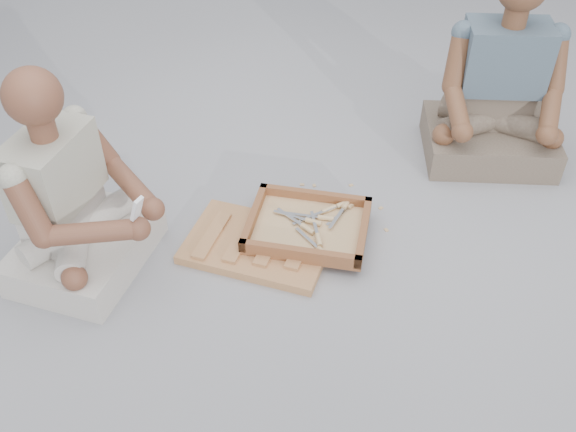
% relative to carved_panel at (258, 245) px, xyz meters
% --- Properties ---
extents(ground, '(60.00, 60.00, 0.00)m').
position_rel_carved_panel_xyz_m(ground, '(0.20, -0.24, -0.02)').
color(ground, '#A4A4A9').
rests_on(ground, ground).
extents(carved_panel, '(0.65, 0.49, 0.04)m').
position_rel_carved_panel_xyz_m(carved_panel, '(0.00, 0.00, 0.00)').
color(carved_panel, '#AC7A42').
rests_on(carved_panel, ground).
extents(tool_tray, '(0.52, 0.43, 0.07)m').
position_rel_carved_panel_xyz_m(tool_tray, '(0.20, 0.10, 0.04)').
color(tool_tray, brown).
rests_on(tool_tray, carved_panel).
extents(chisel_0, '(0.08, 0.22, 0.02)m').
position_rel_carved_panel_xyz_m(chisel_0, '(0.25, 0.02, 0.06)').
color(chisel_0, silver).
rests_on(chisel_0, tool_tray).
extents(chisel_1, '(0.22, 0.07, 0.02)m').
position_rel_carved_panel_xyz_m(chisel_1, '(0.20, 0.12, 0.06)').
color(chisel_1, silver).
rests_on(chisel_1, tool_tray).
extents(chisel_2, '(0.09, 0.21, 0.02)m').
position_rel_carved_panel_xyz_m(chisel_2, '(0.35, 0.24, 0.06)').
color(chisel_2, silver).
rests_on(chisel_2, tool_tray).
extents(chisel_3, '(0.19, 0.15, 0.02)m').
position_rel_carved_panel_xyz_m(chisel_3, '(0.19, 0.08, 0.06)').
color(chisel_3, silver).
rests_on(chisel_3, tool_tray).
extents(chisel_4, '(0.17, 0.17, 0.02)m').
position_rel_carved_panel_xyz_m(chisel_4, '(0.27, -0.04, 0.05)').
color(chisel_4, silver).
rests_on(chisel_4, tool_tray).
extents(chisel_5, '(0.18, 0.16, 0.02)m').
position_rel_carved_panel_xyz_m(chisel_5, '(0.26, 0.20, 0.05)').
color(chisel_5, silver).
rests_on(chisel_5, tool_tray).
extents(chisel_6, '(0.13, 0.19, 0.02)m').
position_rel_carved_panel_xyz_m(chisel_6, '(0.37, 0.25, 0.05)').
color(chisel_6, silver).
rests_on(chisel_6, tool_tray).
extents(chisel_7, '(0.18, 0.15, 0.02)m').
position_rel_carved_panel_xyz_m(chisel_7, '(0.32, 0.25, 0.06)').
color(chisel_7, silver).
rests_on(chisel_7, tool_tray).
extents(chisel_8, '(0.22, 0.03, 0.02)m').
position_rel_carved_panel_xyz_m(chisel_8, '(0.25, 0.16, 0.05)').
color(chisel_8, silver).
rests_on(chisel_8, tool_tray).
extents(wood_chip_0, '(0.02, 0.02, 0.00)m').
position_rel_carved_panel_xyz_m(wood_chip_0, '(0.13, 0.46, -0.02)').
color(wood_chip_0, tan).
rests_on(wood_chip_0, ground).
extents(wood_chip_1, '(0.02, 0.02, 0.00)m').
position_rel_carved_panel_xyz_m(wood_chip_1, '(0.30, 0.03, -0.02)').
color(wood_chip_1, tan).
rests_on(wood_chip_1, ground).
extents(wood_chip_2, '(0.02, 0.02, 0.00)m').
position_rel_carved_panel_xyz_m(wood_chip_2, '(-0.01, 0.28, -0.02)').
color(wood_chip_2, tan).
rests_on(wood_chip_2, ground).
extents(wood_chip_3, '(0.02, 0.02, 0.00)m').
position_rel_carved_panel_xyz_m(wood_chip_3, '(0.36, 0.49, -0.02)').
color(wood_chip_3, tan).
rests_on(wood_chip_3, ground).
extents(wood_chip_4, '(0.02, 0.02, 0.00)m').
position_rel_carved_panel_xyz_m(wood_chip_4, '(0.18, 0.46, -0.02)').
color(wood_chip_4, tan).
rests_on(wood_chip_4, ground).
extents(wood_chip_5, '(0.02, 0.02, 0.00)m').
position_rel_carved_panel_xyz_m(wood_chip_5, '(0.28, 0.31, -0.02)').
color(wood_chip_5, tan).
rests_on(wood_chip_5, ground).
extents(wood_chip_6, '(0.02, 0.02, 0.00)m').
position_rel_carved_panel_xyz_m(wood_chip_6, '(0.54, 0.20, -0.02)').
color(wood_chip_6, tan).
rests_on(wood_chip_6, ground).
extents(wood_chip_7, '(0.02, 0.02, 0.00)m').
position_rel_carved_panel_xyz_m(wood_chip_7, '(0.15, -0.12, -0.02)').
color(wood_chip_7, tan).
rests_on(wood_chip_7, ground).
extents(wood_chip_8, '(0.02, 0.02, 0.00)m').
position_rel_carved_panel_xyz_m(wood_chip_8, '(0.29, 0.09, -0.02)').
color(wood_chip_8, tan).
rests_on(wood_chip_8, ground).
extents(wood_chip_9, '(0.02, 0.02, 0.00)m').
position_rel_carved_panel_xyz_m(wood_chip_9, '(0.24, 0.35, -0.02)').
color(wood_chip_9, tan).
rests_on(wood_chip_9, ground).
extents(wood_chip_10, '(0.02, 0.02, 0.00)m').
position_rel_carved_panel_xyz_m(wood_chip_10, '(0.51, 0.34, -0.02)').
color(wood_chip_10, tan).
rests_on(wood_chip_10, ground).
extents(craftsman, '(0.63, 0.63, 0.88)m').
position_rel_carved_panel_xyz_m(craftsman, '(-0.68, -0.19, 0.28)').
color(craftsman, beige).
rests_on(craftsman, ground).
extents(companion, '(0.66, 0.55, 0.96)m').
position_rel_carved_panel_xyz_m(companion, '(1.01, 0.87, 0.30)').
color(companion, '#726452').
rests_on(companion, ground).
extents(mobile_phone, '(0.06, 0.06, 0.10)m').
position_rel_carved_panel_xyz_m(mobile_phone, '(-0.37, -0.29, 0.40)').
color(mobile_phone, white).
rests_on(mobile_phone, craftsman).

